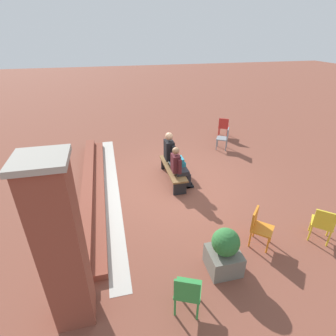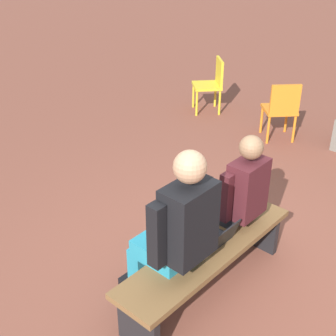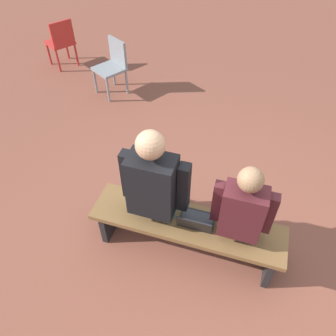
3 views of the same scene
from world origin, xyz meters
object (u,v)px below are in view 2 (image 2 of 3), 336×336
person_adult (176,230)px  plastic_chair_mid_courtyard (212,82)px  person_student (236,196)px  laptop (216,238)px  plastic_chair_far_left (281,107)px  bench (208,257)px

person_adult → plastic_chair_mid_courtyard: (-3.57, -2.38, -0.28)m
person_student → laptop: bearing=11.6°
person_student → plastic_chair_mid_courtyard: size_ratio=1.53×
laptop → person_adult: bearing=-12.3°
plastic_chair_mid_courtyard → plastic_chair_far_left: same height
laptop → plastic_chair_mid_courtyard: plastic_chair_mid_courtyard is taller
bench → laptop: bearing=171.7°
laptop → plastic_chair_far_left: bearing=-159.5°
bench → laptop: 0.17m
laptop → plastic_chair_mid_courtyard: 4.03m
person_adult → plastic_chair_far_left: 3.50m
bench → plastic_chair_mid_courtyard: bearing=-143.1°
person_adult → laptop: size_ratio=4.51×
bench → laptop: (-0.08, 0.01, 0.15)m
laptop → plastic_chair_far_left: 3.14m
person_adult → laptop: person_adult is taller
bench → plastic_chair_mid_courtyard: size_ratio=2.14×
plastic_chair_far_left → person_adult: bearing=16.9°
person_adult → plastic_chair_mid_courtyard: person_adult is taller
person_student → person_adult: size_ratio=0.89×
bench → plastic_chair_mid_courtyard: 4.09m
laptop → plastic_chair_far_left: plastic_chair_far_left is taller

